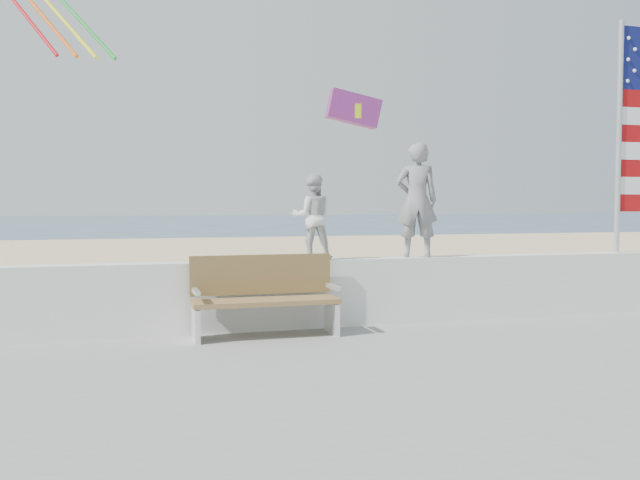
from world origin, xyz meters
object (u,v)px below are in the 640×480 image
Objects in this scene: child at (312,217)px; flag at (626,127)px; adult at (417,200)px; bench at (264,295)px.

flag is (4.95, -0.00, 1.35)m from child.
flag is (3.44, -0.00, 1.12)m from adult.
child reaches higher than bench.
bench is 6.16m from flag.
adult is 1.52m from child.
bench is at bearing 28.22° from adult.
flag is at bearing 4.56° from bench.
child is (-1.50, 0.00, -0.23)m from adult.
child is 0.32× the size of flag.
flag reaches higher than child.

